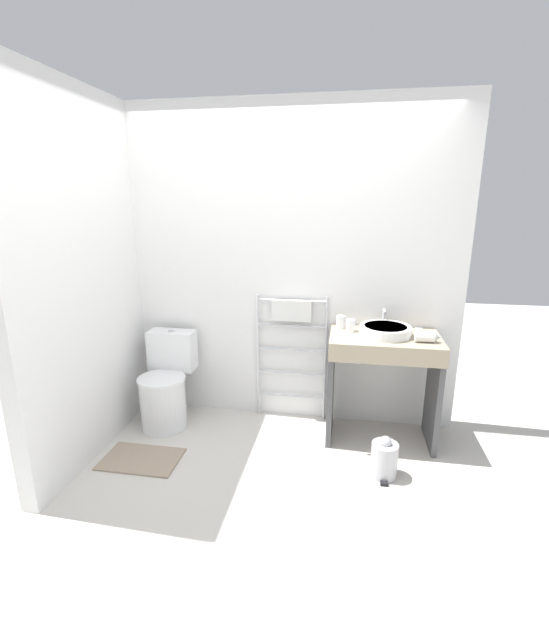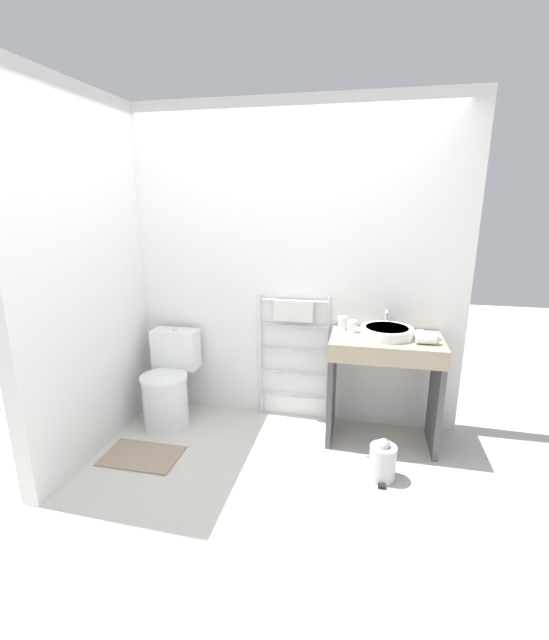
% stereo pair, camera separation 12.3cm
% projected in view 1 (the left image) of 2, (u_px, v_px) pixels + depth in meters
% --- Properties ---
extents(ground_plane, '(12.00, 12.00, 0.00)m').
position_uv_depth(ground_plane, '(256.00, 505.00, 2.66)').
color(ground_plane, beige).
extents(wall_back, '(2.80, 0.12, 2.58)m').
position_uv_depth(wall_back, '(287.00, 268.00, 3.51)').
color(wall_back, white).
rests_on(wall_back, ground_plane).
extents(wall_side, '(0.12, 1.81, 2.58)m').
position_uv_depth(wall_side, '(91.00, 277.00, 3.10)').
color(wall_side, white).
rests_on(wall_side, ground_plane).
extents(toilet, '(0.39, 0.54, 0.77)m').
position_uv_depth(toilet, '(166.00, 387.00, 3.57)').
color(toilet, white).
rests_on(toilet, ground_plane).
extents(towel_radiator, '(0.60, 0.06, 1.09)m').
position_uv_depth(towel_radiator, '(291.00, 335.00, 3.55)').
color(towel_radiator, silver).
rests_on(towel_radiator, ground_plane).
extents(vanity_counter, '(0.82, 0.52, 0.86)m').
position_uv_depth(vanity_counter, '(383.00, 373.00, 3.26)').
color(vanity_counter, gray).
rests_on(vanity_counter, ground_plane).
extents(sink_basin, '(0.38, 0.38, 0.07)m').
position_uv_depth(sink_basin, '(385.00, 330.00, 3.19)').
color(sink_basin, white).
rests_on(sink_basin, vanity_counter).
extents(faucet, '(0.02, 0.10, 0.15)m').
position_uv_depth(faucet, '(384.00, 316.00, 3.37)').
color(faucet, silver).
rests_on(faucet, vanity_counter).
extents(cup_near_wall, '(0.07, 0.07, 0.10)m').
position_uv_depth(cup_near_wall, '(341.00, 322.00, 3.37)').
color(cup_near_wall, white).
rests_on(cup_near_wall, vanity_counter).
extents(cup_near_edge, '(0.07, 0.07, 0.09)m').
position_uv_depth(cup_near_edge, '(351.00, 325.00, 3.29)').
color(cup_near_edge, white).
rests_on(cup_near_edge, vanity_counter).
extents(hair_dryer, '(0.18, 0.16, 0.08)m').
position_uv_depth(hair_dryer, '(426.00, 336.00, 3.05)').
color(hair_dryer, white).
rests_on(hair_dryer, vanity_counter).
extents(trash_bin, '(0.18, 0.21, 0.30)m').
position_uv_depth(trash_bin, '(384.00, 459.00, 2.91)').
color(trash_bin, '#B7B7BC').
rests_on(trash_bin, ground_plane).
extents(bath_mat, '(0.56, 0.36, 0.01)m').
position_uv_depth(bath_mat, '(141.00, 459.00, 3.12)').
color(bath_mat, gray).
rests_on(bath_mat, ground_plane).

